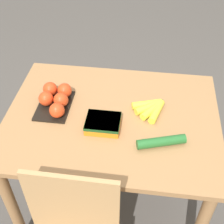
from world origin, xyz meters
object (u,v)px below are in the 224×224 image
carrot_bag (103,123)px  cucumber_near (161,142)px  tomato_pack (56,99)px  banana_bunch (151,108)px

carrot_bag → cucumber_near: 0.30m
carrot_bag → cucumber_near: (-0.29, 0.08, -0.01)m
tomato_pack → carrot_bag: tomato_pack is taller
banana_bunch → tomato_pack: size_ratio=0.70×
banana_bunch → carrot_bag: 0.28m
carrot_bag → cucumber_near: size_ratio=0.72×
cucumber_near → carrot_bag: bearing=-15.9°
tomato_pack → carrot_bag: bearing=154.2°
banana_bunch → carrot_bag: bearing=33.0°
banana_bunch → carrot_bag: carrot_bag is taller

